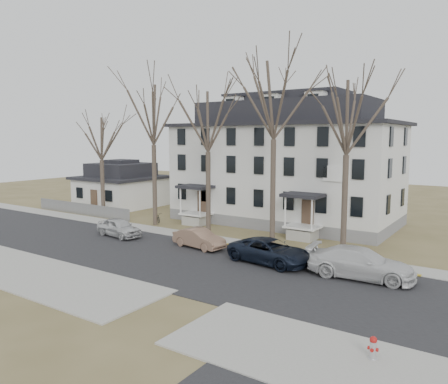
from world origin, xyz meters
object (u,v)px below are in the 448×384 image
Objects in this scene: small_house at (122,187)px; bicycle_left at (157,218)px; car_white at (361,264)px; tree_bungalow at (101,136)px; tree_far_left at (153,110)px; tree_mid_right at (348,112)px; tree_mid_left at (208,117)px; tree_center at (274,94)px; car_tan at (199,239)px; car_silver at (119,228)px; car_navy at (270,252)px; boarding_house at (285,165)px; fire_hydrant at (373,348)px.

small_house is 4.93× the size of bicycle_left.
car_white is 3.34× the size of bicycle_left.
tree_bungalow reaches higher than bicycle_left.
tree_far_left is 1.08× the size of tree_mid_right.
tree_mid_left is 2.17× the size of car_white.
tree_center is (6.00, 0.00, 1.48)m from tree_mid_left.
tree_center is 5.70m from tree_mid_right.
small_house is at bearing 68.76° from car_tan.
bicycle_left is (-1.55, 6.18, -0.27)m from car_silver.
tree_bungalow is 23.35m from car_navy.
small_house is 2.08× the size of car_tan.
tree_mid_right is at bearing -58.91° from bicycle_left.
car_white is 21.60m from bicycle_left.
bicycle_left is at bearing 21.80° from car_silver.
boarding_house is at bearing 5.27° from car_tan.
car_silver is (7.93, -5.23, -7.38)m from tree_bungalow.
bicycle_left is (-18.12, 0.95, -9.14)m from tree_mid_right.
car_navy is at bearing -63.65° from tree_center.
bicycle_left is (-6.62, 0.95, -9.14)m from tree_mid_left.
tree_mid_left is 2.94× the size of car_silver.
tree_bungalow is 28.55m from car_white.
tree_mid_right reaches higher than fire_hydrant.
tree_mid_left is 1.18× the size of tree_bungalow.
boarding_house is 12.99m from bicycle_left.
car_silver is 2.46× the size of bicycle_left.
tree_center is (23.00, -6.20, 8.84)m from small_house.
tree_mid_left is 13.08m from tree_bungalow.
tree_far_left is 7.78× the size of bicycle_left.
tree_mid_right is 2.94× the size of car_silver.
tree_bungalow is (4.00, -6.20, 5.87)m from small_house.
fire_hydrant is (34.30, -20.04, -1.79)m from small_house.
tree_center is at bearing -15.08° from small_house.
car_tan is at bearing -87.08° from bicycle_left.
small_house is 0.81× the size of tree_bungalow.
tree_far_left is 1.27× the size of tree_bungalow.
small_house reaches higher than car_silver.
car_navy is (21.55, -5.15, -7.35)m from tree_bungalow.
tree_far_left is at bearing 69.41° from car_tan.
tree_mid_left reaches higher than tree_bungalow.
tree_bungalow is 2.58× the size of car_tan.
tree_center is 16.52m from bicycle_left.
tree_far_left is at bearing 17.80° from car_silver.
tree_mid_left is 11.50m from tree_mid_right.
car_white is at bearing -79.80° from car_navy.
car_white reaches higher than bicycle_left.
boarding_house is 4.98× the size of car_tan.
boarding_house is 1.93× the size of tree_bungalow.
tree_mid_left is 23.97m from fire_hydrant.
small_house is 33.12m from car_white.
bicycle_left is at bearing 171.84° from tree_mid_left.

